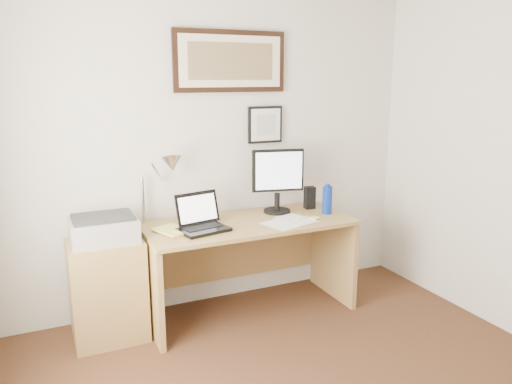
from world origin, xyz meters
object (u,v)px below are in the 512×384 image
side_cabinet (108,290)px  laptop (201,222)px  water_bottle (327,200)px  desk (245,247)px  book (161,234)px  printer (104,229)px  lcd_monitor (278,178)px

side_cabinet → laptop: 0.81m
water_bottle → side_cabinet: bearing=176.7°
side_cabinet → water_bottle: (1.74, -0.10, 0.50)m
desk → water_bottle: bearing=-11.4°
side_cabinet → book: book is taller
book → printer: printer is taller
water_bottle → laptop: bearing=179.6°
lcd_monitor → printer: size_ratio=1.18×
lcd_monitor → desk: bearing=-169.3°
lcd_monitor → printer: bearing=-176.0°
book → printer: 0.39m
side_cabinet → printer: (0.00, -0.00, 0.45)m
side_cabinet → lcd_monitor: 1.55m
book → desk: size_ratio=0.17×
printer → laptop: bearing=-7.7°
book → desk: (0.69, 0.14, -0.25)m
printer → side_cabinet: bearing=116.0°
lcd_monitor → side_cabinet: bearing=-176.1°
book → lcd_monitor: lcd_monitor is taller
laptop → side_cabinet: bearing=172.2°
water_bottle → printer: size_ratio=0.51×
side_cabinet → lcd_monitor: lcd_monitor is taller
book → printer: size_ratio=0.61×
laptop → desk: bearing=18.0°
desk → lcd_monitor: size_ratio=3.08×
laptop → water_bottle: bearing=-0.4°
water_bottle → desk: 0.77m
side_cabinet → water_bottle: 1.81m
side_cabinet → water_bottle: size_ratio=3.28×
book → laptop: laptop is taller
laptop → lcd_monitor: bearing=14.8°
book → lcd_monitor: bearing=10.9°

